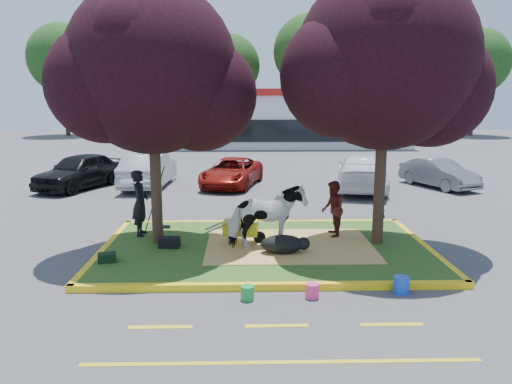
{
  "coord_description": "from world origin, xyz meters",
  "views": [
    {
      "loc": [
        -0.56,
        -12.19,
        3.91
      ],
      "look_at": [
        -0.24,
        0.5,
        1.45
      ],
      "focal_mm": 35.0,
      "sensor_mm": 36.0,
      "label": 1
    }
  ],
  "objects_px": {
    "bucket_green": "(247,293)",
    "bucket_blue": "(401,285)",
    "cow": "(267,217)",
    "car_silver": "(149,169)",
    "calf": "(282,244)",
    "handler": "(140,203)",
    "car_black": "(80,171)",
    "wheelbarrow": "(241,228)",
    "bucket_pink": "(312,291)"
  },
  "relations": [
    {
      "from": "bucket_green",
      "to": "bucket_blue",
      "type": "height_order",
      "value": "bucket_blue"
    },
    {
      "from": "cow",
      "to": "car_silver",
      "type": "xyz_separation_m",
      "value": [
        -4.68,
        9.46,
        -0.18
      ]
    },
    {
      "from": "calf",
      "to": "handler",
      "type": "relative_size",
      "value": 0.59
    },
    {
      "from": "bucket_green",
      "to": "bucket_blue",
      "type": "bearing_deg",
      "value": 4.87
    },
    {
      "from": "calf",
      "to": "car_silver",
      "type": "distance_m",
      "value": 11.13
    },
    {
      "from": "calf",
      "to": "handler",
      "type": "xyz_separation_m",
      "value": [
        -3.74,
        1.73,
        0.67
      ]
    },
    {
      "from": "calf",
      "to": "bucket_green",
      "type": "height_order",
      "value": "calf"
    },
    {
      "from": "handler",
      "to": "bucket_green",
      "type": "height_order",
      "value": "handler"
    },
    {
      "from": "calf",
      "to": "car_black",
      "type": "distance_m",
      "value": 12.47
    },
    {
      "from": "bucket_green",
      "to": "car_black",
      "type": "bearing_deg",
      "value": 120.32
    },
    {
      "from": "calf",
      "to": "wheelbarrow",
      "type": "xyz_separation_m",
      "value": [
        -1.0,
        0.85,
        0.18
      ]
    },
    {
      "from": "cow",
      "to": "handler",
      "type": "xyz_separation_m",
      "value": [
        -3.38,
        1.28,
        0.1
      ]
    },
    {
      "from": "calf",
      "to": "car_black",
      "type": "bearing_deg",
      "value": 148.25
    },
    {
      "from": "wheelbarrow",
      "to": "bucket_pink",
      "type": "height_order",
      "value": "wheelbarrow"
    },
    {
      "from": "bucket_green",
      "to": "calf",
      "type": "bearing_deg",
      "value": 70.43
    },
    {
      "from": "calf",
      "to": "car_silver",
      "type": "bearing_deg",
      "value": 135.73
    },
    {
      "from": "handler",
      "to": "bucket_blue",
      "type": "relative_size",
      "value": 5.25
    },
    {
      "from": "calf",
      "to": "bucket_blue",
      "type": "relative_size",
      "value": 3.08
    },
    {
      "from": "handler",
      "to": "car_silver",
      "type": "bearing_deg",
      "value": 6.22
    },
    {
      "from": "handler",
      "to": "wheelbarrow",
      "type": "xyz_separation_m",
      "value": [
        2.74,
        -0.88,
        -0.49
      ]
    },
    {
      "from": "wheelbarrow",
      "to": "car_silver",
      "type": "relative_size",
      "value": 0.34
    },
    {
      "from": "bucket_blue",
      "to": "cow",
      "type": "bearing_deg",
      "value": 134.64
    },
    {
      "from": "handler",
      "to": "bucket_pink",
      "type": "height_order",
      "value": "handler"
    },
    {
      "from": "handler",
      "to": "bucket_pink",
      "type": "relative_size",
      "value": 6.16
    },
    {
      "from": "calf",
      "to": "bucket_green",
      "type": "relative_size",
      "value": 3.76
    },
    {
      "from": "bucket_green",
      "to": "car_black",
      "type": "distance_m",
      "value": 13.98
    },
    {
      "from": "handler",
      "to": "wheelbarrow",
      "type": "distance_m",
      "value": 2.92
    },
    {
      "from": "wheelbarrow",
      "to": "car_silver",
      "type": "height_order",
      "value": "car_silver"
    },
    {
      "from": "car_silver",
      "to": "bucket_blue",
      "type": "bearing_deg",
      "value": 123.85
    },
    {
      "from": "cow",
      "to": "bucket_blue",
      "type": "height_order",
      "value": "cow"
    },
    {
      "from": "cow",
      "to": "handler",
      "type": "bearing_deg",
      "value": 51.85
    },
    {
      "from": "calf",
      "to": "handler",
      "type": "bearing_deg",
      "value": 174.0
    },
    {
      "from": "wheelbarrow",
      "to": "bucket_blue",
      "type": "bearing_deg",
      "value": -36.21
    },
    {
      "from": "bucket_green",
      "to": "car_black",
      "type": "xyz_separation_m",
      "value": [
        -7.05,
        12.06,
        0.61
      ]
    },
    {
      "from": "cow",
      "to": "car_black",
      "type": "xyz_separation_m",
      "value": [
        -7.56,
        9.17,
        -0.19
      ]
    },
    {
      "from": "car_black",
      "to": "cow",
      "type": "bearing_deg",
      "value": -27.56
    },
    {
      "from": "wheelbarrow",
      "to": "bucket_pink",
      "type": "xyz_separation_m",
      "value": [
        1.4,
        -3.22,
        -0.41
      ]
    },
    {
      "from": "bucket_blue",
      "to": "car_silver",
      "type": "relative_size",
      "value": 0.07
    },
    {
      "from": "handler",
      "to": "cow",
      "type": "bearing_deg",
      "value": -113.42
    },
    {
      "from": "calf",
      "to": "wheelbarrow",
      "type": "bearing_deg",
      "value": 158.36
    },
    {
      "from": "cow",
      "to": "bucket_pink",
      "type": "height_order",
      "value": "cow"
    },
    {
      "from": "wheelbarrow",
      "to": "car_black",
      "type": "height_order",
      "value": "car_black"
    },
    {
      "from": "bucket_blue",
      "to": "calf",
      "type": "bearing_deg",
      "value": 135.83
    },
    {
      "from": "bucket_green",
      "to": "cow",
      "type": "bearing_deg",
      "value": 80.04
    },
    {
      "from": "bucket_pink",
      "to": "car_black",
      "type": "xyz_separation_m",
      "value": [
        -8.32,
        12.0,
        0.61
      ]
    },
    {
      "from": "calf",
      "to": "bucket_green",
      "type": "bearing_deg",
      "value": -90.75
    },
    {
      "from": "wheelbarrow",
      "to": "bucket_green",
      "type": "height_order",
      "value": "wheelbarrow"
    },
    {
      "from": "bucket_blue",
      "to": "handler",
      "type": "bearing_deg",
      "value": 146.87
    },
    {
      "from": "bucket_pink",
      "to": "bucket_blue",
      "type": "height_order",
      "value": "bucket_blue"
    },
    {
      "from": "calf",
      "to": "bucket_blue",
      "type": "distance_m",
      "value": 3.12
    }
  ]
}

